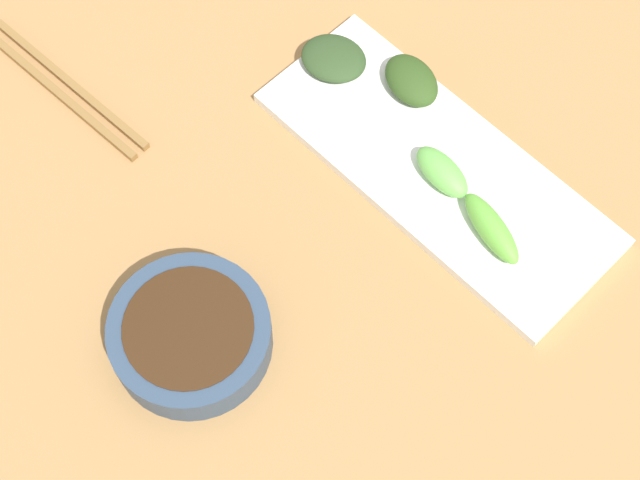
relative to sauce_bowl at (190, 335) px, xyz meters
name	(u,v)px	position (x,y,z in m)	size (l,w,h in m)	color
tabletop	(347,256)	(0.17, -0.03, -0.03)	(2.10, 2.10, 0.02)	#A47847
sauce_bowl	(190,335)	(0.00, 0.00, 0.00)	(0.15, 0.15, 0.04)	#30435B
serving_plate	(437,168)	(0.29, -0.03, -0.02)	(0.15, 0.38, 0.01)	white
broccoli_leafy_0	(334,58)	(0.30, 0.12, 0.00)	(0.06, 0.07, 0.02)	#2E4623
broccoli_stalk_1	(491,228)	(0.27, -0.12, 0.00)	(0.03, 0.08, 0.03)	#66B53E
broccoli_leafy_2	(411,80)	(0.34, 0.05, 0.00)	(0.05, 0.07, 0.03)	#304C1C
broccoli_stalk_3	(442,172)	(0.28, -0.05, 0.00)	(0.03, 0.07, 0.03)	#6ABC50
chopsticks	(64,88)	(0.09, 0.30, -0.02)	(0.04, 0.23, 0.01)	olive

